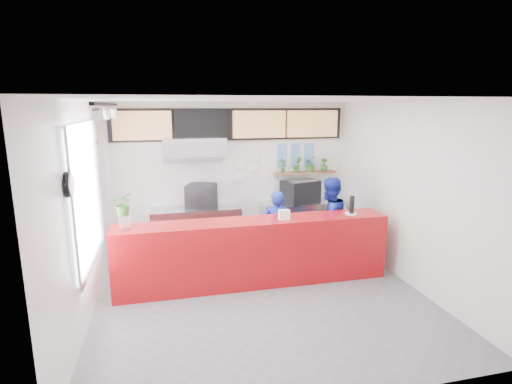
{
  "coord_description": "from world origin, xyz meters",
  "views": [
    {
      "loc": [
        -1.43,
        -5.68,
        2.92
      ],
      "look_at": [
        0.1,
        0.7,
        1.5
      ],
      "focal_mm": 28.0,
      "sensor_mm": 36.0,
      "label": 1
    }
  ],
  "objects_px": {
    "panini_oven": "(201,196)",
    "staff_center": "(277,229)",
    "espresso_machine": "(300,191)",
    "pepper_mill": "(352,205)",
    "service_counter": "(254,252)",
    "staff_right": "(329,221)"
  },
  "relations": [
    {
      "from": "panini_oven",
      "to": "espresso_machine",
      "type": "xyz_separation_m",
      "value": [
        2.11,
        0.0,
        -0.01
      ]
    },
    {
      "from": "staff_center",
      "to": "service_counter",
      "type": "bearing_deg",
      "value": 67.3
    },
    {
      "from": "service_counter",
      "to": "staff_right",
      "type": "bearing_deg",
      "value": 19.52
    },
    {
      "from": "pepper_mill",
      "to": "espresso_machine",
      "type": "bearing_deg",
      "value": 98.37
    },
    {
      "from": "panini_oven",
      "to": "staff_center",
      "type": "xyz_separation_m",
      "value": [
        1.23,
        -1.22,
        -0.42
      ]
    },
    {
      "from": "service_counter",
      "to": "panini_oven",
      "type": "bearing_deg",
      "value": 110.55
    },
    {
      "from": "pepper_mill",
      "to": "service_counter",
      "type": "bearing_deg",
      "value": 178.73
    },
    {
      "from": "staff_center",
      "to": "pepper_mill",
      "type": "relative_size",
      "value": 4.68
    },
    {
      "from": "service_counter",
      "to": "espresso_machine",
      "type": "distance_m",
      "value": 2.37
    },
    {
      "from": "service_counter",
      "to": "staff_center",
      "type": "bearing_deg",
      "value": 46.26
    },
    {
      "from": "panini_oven",
      "to": "espresso_machine",
      "type": "height_order",
      "value": "panini_oven"
    },
    {
      "from": "service_counter",
      "to": "espresso_machine",
      "type": "xyz_separation_m",
      "value": [
        1.43,
        1.8,
        0.58
      ]
    },
    {
      "from": "espresso_machine",
      "to": "staff_center",
      "type": "xyz_separation_m",
      "value": [
        -0.88,
        -1.22,
        -0.41
      ]
    },
    {
      "from": "staff_right",
      "to": "pepper_mill",
      "type": "bearing_deg",
      "value": 84.5
    },
    {
      "from": "service_counter",
      "to": "pepper_mill",
      "type": "bearing_deg",
      "value": -1.27
    },
    {
      "from": "staff_center",
      "to": "pepper_mill",
      "type": "distance_m",
      "value": 1.41
    },
    {
      "from": "staff_center",
      "to": "panini_oven",
      "type": "bearing_deg",
      "value": -23.9
    },
    {
      "from": "staff_center",
      "to": "espresso_machine",
      "type": "bearing_deg",
      "value": -104.71
    },
    {
      "from": "espresso_machine",
      "to": "staff_center",
      "type": "height_order",
      "value": "staff_center"
    },
    {
      "from": "espresso_machine",
      "to": "staff_right",
      "type": "height_order",
      "value": "staff_right"
    },
    {
      "from": "panini_oven",
      "to": "staff_center",
      "type": "relative_size",
      "value": 0.37
    },
    {
      "from": "espresso_machine",
      "to": "staff_right",
      "type": "distance_m",
      "value": 1.29
    }
  ]
}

